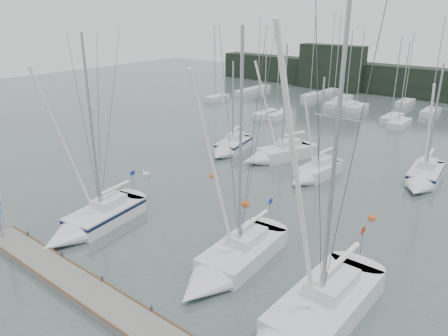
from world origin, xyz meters
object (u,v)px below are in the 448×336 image
object	(u,v)px
sailboat_mid_d	(423,179)
buoy_a	(246,205)
sailboat_near_right	(303,329)
buoy_b	(372,219)
sailboat_near_left	(89,223)
sailboat_mid_c	(312,174)
buoy_c	(213,176)
sailboat_near_center	(225,267)
sailboat_mid_a	(229,148)
sailboat_mid_b	(273,155)

from	to	relation	value
sailboat_mid_d	buoy_a	size ratio (longest dim) A/B	15.89
sailboat_near_right	buoy_b	distance (m)	14.23
sailboat_near_left	sailboat_mid_c	world-z (taller)	sailboat_near_left
sailboat_mid_c	buoy_b	bearing A→B (deg)	-25.65
buoy_a	buoy_c	xyz separation A→B (m)	(-5.95, 2.98, 0.00)
sailboat_near_center	sailboat_near_left	bearing A→B (deg)	-174.27
sailboat_mid_a	sailboat_mid_d	size ratio (longest dim) A/B	0.92
sailboat_near_right	sailboat_mid_a	distance (m)	27.70
sailboat_near_left	buoy_c	size ratio (longest dim) A/B	24.67
sailboat_near_right	buoy_a	xyz separation A→B (m)	(-10.74, 10.16, -0.60)
buoy_a	buoy_b	xyz separation A→B (m)	(8.56, 3.89, 0.00)
sailboat_near_right	sailboat_mid_a	world-z (taller)	sailboat_near_right
sailboat_near_center	buoy_a	distance (m)	9.52
buoy_b	buoy_c	world-z (taller)	buoy_c
sailboat_near_center	sailboat_mid_a	distance (m)	22.23
sailboat_mid_d	buoy_a	world-z (taller)	sailboat_mid_d
sailboat_near_center	buoy_a	size ratio (longest dim) A/B	21.19
sailboat_mid_b	sailboat_mid_d	xyz separation A→B (m)	(13.52, 2.82, -0.02)
sailboat_mid_a	sailboat_near_right	bearing A→B (deg)	-56.51
sailboat_mid_b	buoy_a	bearing A→B (deg)	-47.64
buoy_b	sailboat_near_right	bearing A→B (deg)	-81.15
sailboat_mid_b	sailboat_near_center	bearing A→B (deg)	-44.32
sailboat_mid_b	buoy_c	size ratio (longest dim) A/B	21.24
sailboat_mid_a	buoy_b	world-z (taller)	sailboat_mid_a
sailboat_near_center	sailboat_mid_a	xyz separation A→B (m)	(-13.61, 17.57, 0.06)
sailboat_mid_a	buoy_c	xyz separation A→B (m)	(3.05, -6.28, -0.56)
sailboat_near_right	sailboat_mid_d	world-z (taller)	sailboat_near_right
sailboat_near_center	sailboat_near_right	xyz separation A→B (m)	(6.13, -1.85, 0.10)
sailboat_near_left	sailboat_mid_d	size ratio (longest dim) A/B	1.27
sailboat_mid_c	buoy_b	xyz separation A→B (m)	(7.14, -4.11, -0.51)
sailboat_near_right	sailboat_mid_d	bearing A→B (deg)	93.78
sailboat_near_left	buoy_b	distance (m)	20.17
sailboat_near_center	sailboat_mid_d	distance (m)	21.81
sailboat_mid_a	buoy_a	distance (m)	12.93
sailboat_near_center	sailboat_mid_c	xyz separation A→B (m)	(-3.20, 16.30, 0.01)
sailboat_mid_d	sailboat_near_center	bearing A→B (deg)	-108.42
buoy_a	buoy_b	bearing A→B (deg)	24.44
sailboat_mid_d	buoy_c	size ratio (longest dim) A/B	19.47
sailboat_near_center	sailboat_near_right	distance (m)	6.40
sailboat_near_right	buoy_c	distance (m)	21.25
sailboat_mid_a	sailboat_mid_c	bearing A→B (deg)	-18.93
sailboat_near_left	sailboat_mid_c	bearing A→B (deg)	59.95
sailboat_mid_d	sailboat_near_right	bearing A→B (deg)	-92.41
sailboat_near_left	sailboat_near_right	distance (m)	16.67
sailboat_near_left	sailboat_near_center	distance (m)	10.70
sailboat_near_right	sailboat_mid_b	xyz separation A→B (m)	(-14.81, 20.30, -0.03)
sailboat_near_left	buoy_c	xyz separation A→B (m)	(-0.02, 13.13, -0.55)
sailboat_mid_b	sailboat_mid_c	size ratio (longest dim) A/B	1.24
sailboat_near_right	sailboat_mid_b	distance (m)	25.13
sailboat_mid_a	buoy_b	bearing A→B (deg)	-29.00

